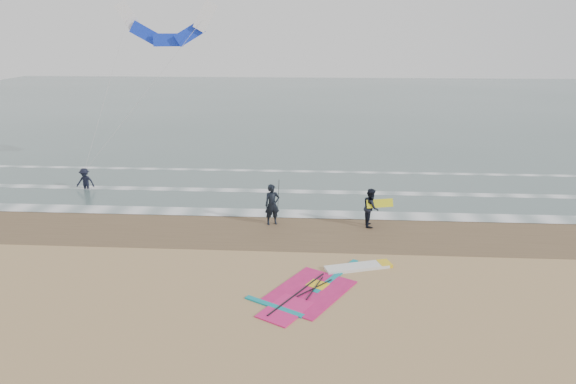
# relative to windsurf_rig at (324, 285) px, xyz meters

# --- Properties ---
(ground) EXTENTS (120.00, 120.00, 0.00)m
(ground) POSITION_rel_windsurf_rig_xyz_m (-1.35, -0.57, -0.04)
(ground) COLOR tan
(ground) RESTS_ON ground
(sea_water) EXTENTS (120.00, 80.00, 0.02)m
(sea_water) POSITION_rel_windsurf_rig_xyz_m (-1.35, 47.43, -0.02)
(sea_water) COLOR #47605E
(sea_water) RESTS_ON ground
(wet_sand_band) EXTENTS (120.00, 5.00, 0.01)m
(wet_sand_band) POSITION_rel_windsurf_rig_xyz_m (-1.35, 5.43, -0.03)
(wet_sand_band) COLOR brown
(wet_sand_band) RESTS_ON ground
(foam_waterline) EXTENTS (120.00, 9.15, 0.02)m
(foam_waterline) POSITION_rel_windsurf_rig_xyz_m (-1.35, 9.88, -0.01)
(foam_waterline) COLOR white
(foam_waterline) RESTS_ON ground
(windsurf_rig) EXTENTS (5.52, 5.22, 0.13)m
(windsurf_rig) POSITION_rel_windsurf_rig_xyz_m (0.00, 0.00, 0.00)
(windsurf_rig) COLOR white
(windsurf_rig) RESTS_ON ground
(person_standing) EXTENTS (0.85, 0.71, 2.00)m
(person_standing) POSITION_rel_windsurf_rig_xyz_m (-2.49, 6.17, 0.97)
(person_standing) COLOR black
(person_standing) RESTS_ON ground
(person_walking) EXTENTS (0.71, 0.91, 1.86)m
(person_walking) POSITION_rel_windsurf_rig_xyz_m (2.23, 6.27, 0.89)
(person_walking) COLOR black
(person_walking) RESTS_ON ground
(person_wading) EXTENTS (1.08, 0.63, 1.65)m
(person_wading) POSITION_rel_windsurf_rig_xyz_m (-14.02, 11.09, 0.79)
(person_wading) COLOR black
(person_wading) RESTS_ON ground
(held_pole) EXTENTS (0.17, 0.86, 1.82)m
(held_pole) POSITION_rel_windsurf_rig_xyz_m (-2.19, 6.17, 1.43)
(held_pole) COLOR black
(held_pole) RESTS_ON ground
(carried_kiteboard) EXTENTS (1.30, 0.51, 0.39)m
(carried_kiteboard) POSITION_rel_windsurf_rig_xyz_m (2.63, 6.17, 1.14)
(carried_kiteboard) COLOR yellow
(carried_kiteboard) RESTS_ON ground
(surf_kite) EXTENTS (7.64, 3.60, 9.65)m
(surf_kite) POSITION_rel_windsurf_rig_xyz_m (-9.47, 14.39, 9.06)
(surf_kite) COLOR white
(surf_kite) RESTS_ON ground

